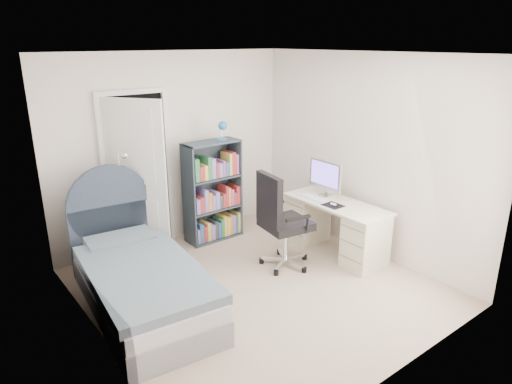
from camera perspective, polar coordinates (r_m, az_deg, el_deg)
room_shell at (r=4.71m, az=0.24°, el=1.55°), size 3.50×3.70×2.60m
door at (r=5.75m, az=-14.72°, el=1.85°), size 0.92×0.69×2.06m
bed at (r=4.90m, az=-14.33°, el=-10.57°), size 1.19×2.19×1.29m
nightstand at (r=5.90m, az=-17.77°, el=-5.00°), size 0.37×0.37×0.55m
floor_lamp at (r=5.63m, az=-15.86°, el=-3.53°), size 0.20×0.20×1.42m
bookcase at (r=6.20m, az=-5.29°, el=-0.40°), size 0.76×0.33×1.62m
desk at (r=5.93m, az=9.81°, el=-4.07°), size 0.56×1.40×1.15m
office_chair at (r=5.37m, az=2.93°, el=-3.11°), size 0.63×0.65×1.18m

